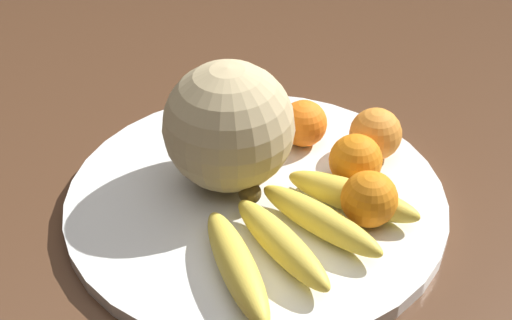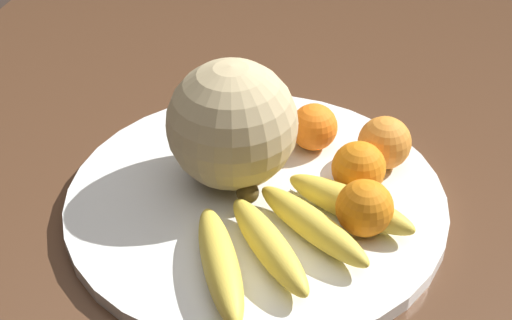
# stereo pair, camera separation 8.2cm
# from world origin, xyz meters

# --- Properties ---
(kitchen_table) EXTENTS (1.27, 1.07, 0.73)m
(kitchen_table) POSITION_xyz_m (0.00, 0.00, 0.64)
(kitchen_table) COLOR #4C301E
(kitchen_table) RESTS_ON ground_plane
(fruit_bowl) EXTENTS (0.45, 0.45, 0.02)m
(fruit_bowl) POSITION_xyz_m (0.05, 0.05, 0.74)
(fruit_bowl) COLOR white
(fruit_bowl) RESTS_ON kitchen_table
(melon) EXTENTS (0.16, 0.16, 0.16)m
(melon) POSITION_xyz_m (0.03, 0.02, 0.83)
(melon) COLOR tan
(melon) RESTS_ON fruit_bowl
(banana_bunch) EXTENTS (0.26, 0.25, 0.04)m
(banana_bunch) POSITION_xyz_m (0.13, 0.11, 0.77)
(banana_bunch) COLOR #473819
(banana_bunch) RESTS_ON fruit_bowl
(orange_front_left) EXTENTS (0.06, 0.06, 0.06)m
(orange_front_left) POSITION_xyz_m (0.02, 0.17, 0.78)
(orange_front_left) COLOR orange
(orange_front_left) RESTS_ON fruit_bowl
(orange_front_right) EXTENTS (0.07, 0.07, 0.07)m
(orange_front_right) POSITION_xyz_m (-0.04, 0.19, 0.79)
(orange_front_right) COLOR orange
(orange_front_right) RESTS_ON fruit_bowl
(orange_mid_center) EXTENTS (0.06, 0.06, 0.06)m
(orange_mid_center) POSITION_xyz_m (-0.06, 0.10, 0.78)
(orange_mid_center) COLOR orange
(orange_mid_center) RESTS_ON fruit_bowl
(orange_back_left) EXTENTS (0.06, 0.06, 0.06)m
(orange_back_left) POSITION_xyz_m (0.09, 0.18, 0.78)
(orange_back_left) COLOR orange
(orange_back_left) RESTS_ON fruit_bowl
(orange_back_right) EXTENTS (0.06, 0.06, 0.06)m
(orange_back_right) POSITION_xyz_m (-0.07, 0.05, 0.78)
(orange_back_right) COLOR orange
(orange_back_right) RESTS_ON fruit_bowl
(produce_tag) EXTENTS (0.10, 0.08, 0.00)m
(produce_tag) POSITION_xyz_m (0.01, 0.13, 0.75)
(produce_tag) COLOR white
(produce_tag) RESTS_ON fruit_bowl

